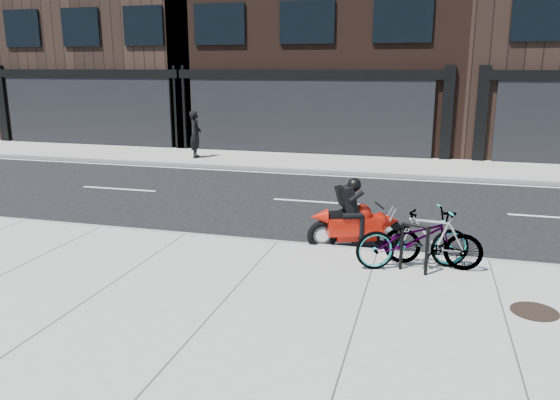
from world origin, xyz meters
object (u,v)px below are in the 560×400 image
(motorcycle, at_px, (359,220))
(pedestrian, at_px, (196,134))
(bike_rack, at_px, (414,244))
(bicycle_front, at_px, (413,239))
(manhole_cover, at_px, (534,311))
(bicycle_rear, at_px, (433,239))

(motorcycle, distance_m, pedestrian, 11.54)
(bike_rack, height_order, bicycle_front, bicycle_front)
(bike_rack, bearing_deg, manhole_cover, -33.33)
(bicycle_rear, bearing_deg, motorcycle, -121.60)
(motorcycle, xyz_separation_m, manhole_cover, (2.84, -2.53, -0.45))
(bike_rack, bearing_deg, bicycle_rear, 49.34)
(bike_rack, xyz_separation_m, bicycle_rear, (0.30, 0.35, 0.00))
(bicycle_front, bearing_deg, motorcycle, 21.87)
(bike_rack, xyz_separation_m, motorcycle, (-1.10, 1.38, -0.04))
(bike_rack, distance_m, bicycle_front, 0.22)
(bicycle_rear, distance_m, motorcycle, 1.74)
(manhole_cover, bearing_deg, bike_rack, 146.67)
(bike_rack, height_order, manhole_cover, bike_rack)
(motorcycle, distance_m, manhole_cover, 3.83)
(bicycle_rear, bearing_deg, manhole_cover, 49.02)
(pedestrian, xyz_separation_m, manhole_cover, (10.26, -11.36, -0.89))
(bike_rack, bearing_deg, bicycle_front, 98.04)
(bicycle_front, xyz_separation_m, manhole_cover, (1.77, -1.36, -0.52))
(bicycle_front, xyz_separation_m, motorcycle, (-1.07, 1.16, -0.07))
(bike_rack, distance_m, pedestrian, 13.30)
(pedestrian, bearing_deg, bike_rack, -155.02)
(bike_rack, height_order, motorcycle, motorcycle)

